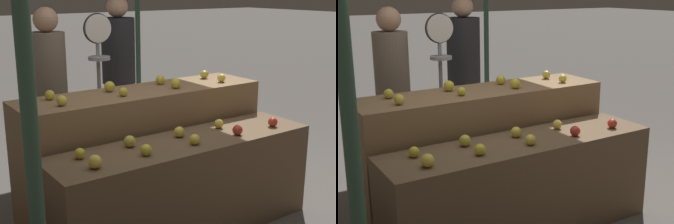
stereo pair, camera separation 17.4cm
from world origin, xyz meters
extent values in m
cylinder|color=#33513D|center=(-1.43, -0.83, 1.34)|extent=(0.07, 0.07, 2.67)
cylinder|color=#33513D|center=(1.43, 3.02, 1.34)|extent=(0.07, 0.07, 2.67)
cube|color=brown|center=(0.00, 0.00, 0.38)|extent=(2.16, 0.55, 0.76)
cube|color=olive|center=(0.00, 0.60, 0.52)|extent=(2.16, 0.55, 1.04)
sphere|color=yellow|center=(-0.81, -0.11, 0.81)|extent=(0.09, 0.09, 0.09)
sphere|color=gold|center=(-0.42, -0.10, 0.81)|extent=(0.08, 0.08, 0.08)
sphere|color=yellow|center=(0.00, -0.11, 0.80)|extent=(0.08, 0.08, 0.08)
sphere|color=red|center=(0.41, -0.12, 0.81)|extent=(0.08, 0.08, 0.08)
sphere|color=red|center=(0.81, -0.12, 0.80)|extent=(0.08, 0.08, 0.08)
sphere|color=gold|center=(-0.81, 0.10, 0.80)|extent=(0.07, 0.07, 0.07)
sphere|color=gold|center=(-0.42, 0.12, 0.81)|extent=(0.09, 0.09, 0.09)
sphere|color=yellow|center=(0.01, 0.10, 0.81)|extent=(0.08, 0.08, 0.08)
sphere|color=yellow|center=(0.41, 0.10, 0.80)|extent=(0.08, 0.08, 0.08)
sphere|color=yellow|center=(-0.77, 0.49, 1.08)|extent=(0.08, 0.08, 0.08)
sphere|color=gold|center=(-0.24, 0.50, 1.08)|extent=(0.07, 0.07, 0.07)
sphere|color=gold|center=(0.27, 0.50, 1.09)|extent=(0.09, 0.09, 0.09)
sphere|color=yellow|center=(0.77, 0.49, 1.08)|extent=(0.07, 0.07, 0.07)
sphere|color=gold|center=(-0.77, 0.72, 1.08)|extent=(0.08, 0.08, 0.08)
sphere|color=gold|center=(-0.26, 0.71, 1.09)|extent=(0.09, 0.09, 0.09)
sphere|color=gold|center=(0.25, 0.72, 1.09)|extent=(0.08, 0.08, 0.08)
sphere|color=gold|center=(0.75, 0.71, 1.08)|extent=(0.08, 0.08, 0.08)
cylinder|color=#99999E|center=(-0.11, 1.18, 0.77)|extent=(0.04, 0.04, 1.55)
cylinder|color=black|center=(-0.11, 1.18, 1.52)|extent=(0.27, 0.01, 0.27)
cylinder|color=silver|center=(-0.11, 1.16, 1.52)|extent=(0.25, 0.02, 0.25)
cylinder|color=#99999E|center=(-0.11, 1.16, 1.33)|extent=(0.01, 0.01, 0.14)
cylinder|color=#99999E|center=(-0.11, 1.16, 1.26)|extent=(0.20, 0.20, 0.03)
cube|color=#2D2D38|center=(-0.48, 1.46, 0.40)|extent=(0.28, 0.22, 0.80)
cylinder|color=#756656|center=(-0.48, 1.46, 1.14)|extent=(0.41, 0.41, 0.69)
sphere|color=tan|center=(-0.48, 1.46, 1.60)|extent=(0.22, 0.22, 0.22)
cube|color=#2D2D38|center=(0.50, 1.92, 0.42)|extent=(0.33, 0.27, 0.83)
cylinder|color=#232328|center=(0.50, 1.92, 1.19)|extent=(0.50, 0.50, 0.72)
sphere|color=tan|center=(0.50, 1.92, 1.67)|extent=(0.24, 0.24, 0.24)
camera|label=1|loc=(-2.02, -2.66, 1.88)|focal=50.00mm
camera|label=2|loc=(-1.87, -2.75, 1.88)|focal=50.00mm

